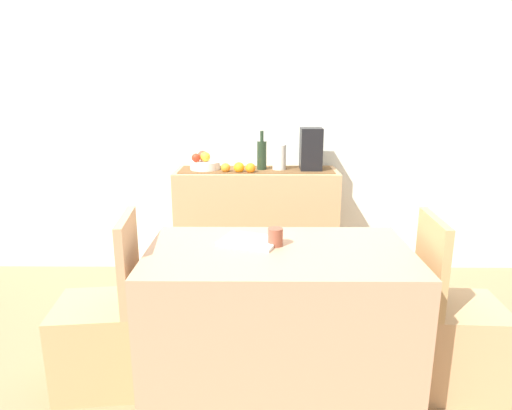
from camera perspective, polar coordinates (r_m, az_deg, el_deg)
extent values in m
cube|color=#A27A54|center=(2.89, -1.28, -16.83)|extent=(6.40, 6.40, 0.02)
cube|color=silver|center=(3.65, -0.85, 12.32)|extent=(6.40, 0.06, 2.70)
cube|color=tan|center=(3.54, 0.05, -2.64)|extent=(1.24, 0.42, 0.89)
cube|color=brown|center=(3.44, 0.06, 4.50)|extent=(1.16, 0.32, 0.01)
cylinder|color=white|center=(3.46, -6.48, 5.02)|extent=(0.22, 0.22, 0.06)
sphere|color=gold|center=(3.44, -6.45, 6.10)|extent=(0.07, 0.07, 0.07)
sphere|color=#BC3E27|center=(3.51, -6.80, 6.26)|extent=(0.08, 0.08, 0.08)
sphere|color=#AA2F19|center=(3.43, -7.63, 5.96)|extent=(0.07, 0.07, 0.07)
cylinder|color=#223421|center=(3.42, 0.73, 6.26)|extent=(0.07, 0.07, 0.22)
cylinder|color=#223421|center=(3.40, 0.74, 8.75)|extent=(0.03, 0.03, 0.08)
cube|color=black|center=(3.43, 6.98, 7.04)|extent=(0.16, 0.18, 0.32)
cylinder|color=silver|center=(3.42, 2.96, 6.04)|extent=(0.10, 0.10, 0.19)
sphere|color=orange|center=(3.34, -3.88, 4.74)|extent=(0.07, 0.07, 0.07)
sphere|color=orange|center=(3.31, -0.71, 4.71)|extent=(0.07, 0.07, 0.07)
sphere|color=orange|center=(3.33, -2.17, 4.78)|extent=(0.08, 0.08, 0.08)
cube|color=tan|center=(2.34, 2.86, -14.23)|extent=(1.29, 0.73, 0.74)
cube|color=white|center=(2.27, -0.84, -4.62)|extent=(0.34, 0.29, 0.02)
cylinder|color=brown|center=(2.23, 2.46, -4.08)|extent=(0.08, 0.08, 0.09)
cube|color=tan|center=(2.55, -19.33, -16.26)|extent=(0.44, 0.44, 0.45)
cube|color=tan|center=(2.32, -15.92, -6.79)|extent=(0.08, 0.40, 0.45)
cube|color=tan|center=(2.62, 24.30, -15.90)|extent=(0.42, 0.42, 0.45)
cube|color=tan|center=(2.37, 21.35, -6.76)|extent=(0.06, 0.40, 0.45)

